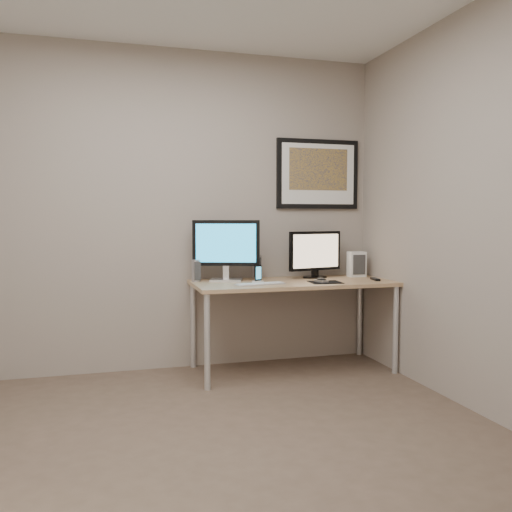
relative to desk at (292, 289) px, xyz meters
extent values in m
plane|color=brown|center=(-1.00, -1.35, -0.66)|extent=(3.60, 3.60, 0.00)
plane|color=gray|center=(-1.00, 0.35, 0.64)|extent=(3.60, 0.00, 3.60)
plane|color=gray|center=(0.80, -1.35, 0.64)|extent=(0.00, 3.40, 3.40)
cube|color=#916946|center=(0.00, 0.00, 0.05)|extent=(1.60, 0.70, 0.03)
cylinder|color=silver|center=(-0.76, -0.31, -0.31)|extent=(0.04, 0.04, 0.70)
cylinder|color=silver|center=(-0.76, 0.31, -0.31)|extent=(0.04, 0.04, 0.70)
cylinder|color=silver|center=(0.76, -0.31, -0.31)|extent=(0.04, 0.04, 0.70)
cylinder|color=silver|center=(0.76, 0.31, -0.31)|extent=(0.04, 0.04, 0.70)
cube|color=black|center=(0.35, 0.33, 0.96)|extent=(0.75, 0.03, 0.60)
cube|color=silver|center=(0.35, 0.32, 0.96)|extent=(0.67, 0.00, 0.52)
cube|color=gold|center=(0.35, 0.31, 1.00)|extent=(0.54, 0.00, 0.36)
cube|color=silver|center=(-0.52, 0.14, 0.08)|extent=(0.29, 0.25, 0.02)
cube|color=silver|center=(-0.52, 0.14, 0.14)|extent=(0.06, 0.05, 0.11)
cube|color=black|center=(-0.52, 0.14, 0.37)|extent=(0.52, 0.21, 0.37)
cube|color=teal|center=(-0.52, 0.12, 0.37)|extent=(0.46, 0.16, 0.31)
cube|color=black|center=(0.26, 0.16, 0.07)|extent=(0.23, 0.16, 0.02)
cube|color=black|center=(0.26, 0.16, 0.11)|extent=(0.06, 0.05, 0.05)
cube|color=black|center=(0.26, 0.16, 0.30)|extent=(0.50, 0.14, 0.33)
cube|color=tan|center=(0.26, 0.15, 0.30)|extent=(0.45, 0.11, 0.28)
cylinder|color=silver|center=(-0.75, 0.17, 0.15)|extent=(0.08, 0.08, 0.18)
cylinder|color=silver|center=(-0.22, 0.25, 0.17)|extent=(0.09, 0.09, 0.20)
cube|color=black|center=(-0.30, -0.03, 0.14)|extent=(0.09, 0.09, 0.14)
cube|color=silver|center=(-0.32, -0.16, 0.07)|extent=(0.40, 0.16, 0.01)
cube|color=black|center=(0.22, -0.15, 0.07)|extent=(0.26, 0.24, 0.00)
ellipsoid|color=black|center=(0.18, -0.16, 0.09)|extent=(0.08, 0.12, 0.04)
cube|color=black|center=(0.68, -0.12, 0.08)|extent=(0.07, 0.16, 0.02)
cube|color=silver|center=(0.65, 0.17, 0.17)|extent=(0.14, 0.11, 0.22)
camera|label=1|loc=(-1.48, -4.09, 0.57)|focal=38.00mm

